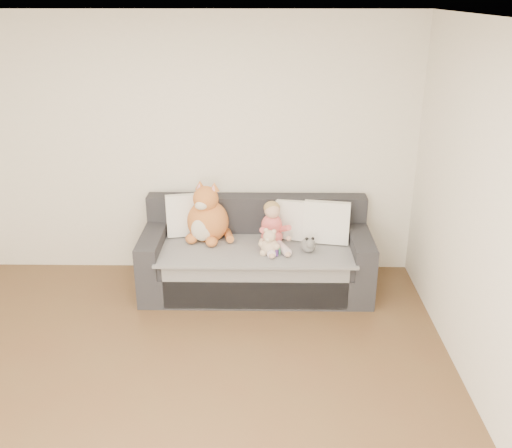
{
  "coord_description": "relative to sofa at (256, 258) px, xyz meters",
  "views": [
    {
      "loc": [
        0.73,
        -3.01,
        2.76
      ],
      "look_at": [
        0.66,
        1.87,
        0.75
      ],
      "focal_mm": 40.0,
      "sensor_mm": 36.0,
      "label": 1
    }
  ],
  "objects": [
    {
      "name": "cushion_left",
      "position": [
        -0.67,
        0.21,
        0.37
      ],
      "size": [
        0.48,
        0.29,
        0.43
      ],
      "rotation": [
        0.0,
        0.0,
        0.2
      ],
      "color": "white",
      "rests_on": "sofa"
    },
    {
      "name": "cushion_right_front",
      "position": [
        0.68,
        0.04,
        0.37
      ],
      "size": [
        0.47,
        0.27,
        0.42
      ],
      "rotation": [
        0.0,
        0.0,
        -0.17
      ],
      "color": "white",
      "rests_on": "sofa"
    },
    {
      "name": "sofa",
      "position": [
        0.0,
        0.0,
        0.0
      ],
      "size": [
        2.2,
        0.94,
        0.85
      ],
      "color": "#252429",
      "rests_on": "ground"
    },
    {
      "name": "cushion_right_back",
      "position": [
        0.4,
        0.12,
        0.35
      ],
      "size": [
        0.45,
        0.29,
        0.4
      ],
      "rotation": [
        0.0,
        0.0,
        -0.27
      ],
      "color": "white",
      "rests_on": "sofa"
    },
    {
      "name": "toddler",
      "position": [
        0.16,
        -0.06,
        0.35
      ],
      "size": [
        0.31,
        0.46,
        0.44
      ],
      "rotation": [
        0.0,
        0.0,
        0.23
      ],
      "color": "#EB6B52",
      "rests_on": "sofa"
    },
    {
      "name": "plush_cat",
      "position": [
        -0.48,
        0.08,
        0.39
      ],
      "size": [
        0.48,
        0.43,
        0.62
      ],
      "rotation": [
        0.0,
        0.0,
        -0.33
      ],
      "color": "#BB5B29",
      "rests_on": "sofa"
    },
    {
      "name": "teddy_bear",
      "position": [
        0.13,
        -0.27,
        0.27
      ],
      "size": [
        0.2,
        0.17,
        0.27
      ],
      "rotation": [
        0.0,
        0.0,
        -0.41
      ],
      "color": "beige",
      "rests_on": "sofa"
    },
    {
      "name": "plush_cow",
      "position": [
        0.49,
        -0.2,
        0.24
      ],
      "size": [
        0.14,
        0.22,
        0.18
      ],
      "rotation": [
        0.0,
        0.0,
        0.11
      ],
      "color": "white",
      "rests_on": "sofa"
    },
    {
      "name": "sippy_cup",
      "position": [
        0.18,
        -0.28,
        0.23
      ],
      "size": [
        0.1,
        0.09,
        0.12
      ],
      "rotation": [
        0.0,
        0.0,
        -0.43
      ],
      "color": "#67389B",
      "rests_on": "sofa"
    },
    {
      "name": "room_shell",
      "position": [
        -0.66,
        -1.64,
        0.99
      ],
      "size": [
        5.0,
        5.0,
        5.0
      ],
      "color": "brown",
      "rests_on": "ground"
    }
  ]
}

